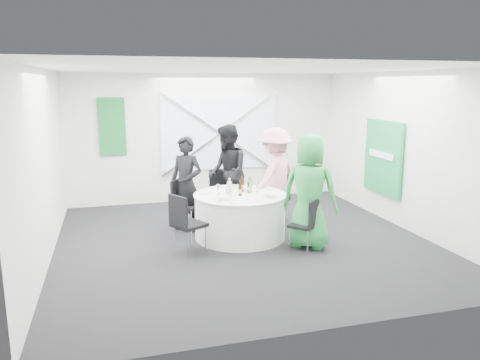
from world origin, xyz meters
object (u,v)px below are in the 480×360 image
object	(u,v)px
chair_back_left	(183,201)
person_woman_pink	(275,177)
person_man_back_left	(186,184)
clear_water_bottle	(229,189)
green_water_bottle	(250,186)
person_woman_green	(310,191)
person_man_back	(227,173)
chair_front_left	(184,220)
chair_back_right	(278,194)
chair_back	(221,190)
banquet_table	(240,216)
chair_front_right	(308,221)

from	to	relation	value
chair_back_left	person_woman_pink	bearing A→B (deg)	-55.35
person_man_back_left	clear_water_bottle	xyz separation A→B (m)	(0.59, -0.75, 0.04)
person_woman_pink	green_water_bottle	distance (m)	0.85
person_woman_green	person_man_back	bearing A→B (deg)	-26.33
chair_front_left	chair_back_right	bearing A→B (deg)	-85.73
chair_back	person_man_back	world-z (taller)	person_man_back
person_man_back	person_woman_pink	bearing A→B (deg)	57.91
banquet_table	clear_water_bottle	world-z (taller)	clear_water_bottle
chair_back	green_water_bottle	size ratio (longest dim) A/B	3.19
chair_front_left	clear_water_bottle	world-z (taller)	clear_water_bottle
chair_back_left	person_man_back	world-z (taller)	person_man_back
chair_front_right	clear_water_bottle	world-z (taller)	clear_water_bottle
chair_front_right	green_water_bottle	xyz separation A→B (m)	(-0.65, 0.93, 0.40)
banquet_table	chair_back	world-z (taller)	chair_back
person_man_back_left	person_woman_green	bearing A→B (deg)	0.17
banquet_table	person_man_back	world-z (taller)	person_man_back
person_woman_green	clear_water_bottle	world-z (taller)	person_woman_green
banquet_table	chair_back_left	size ratio (longest dim) A/B	1.70
person_man_back	green_water_bottle	xyz separation A→B (m)	(0.12, -1.10, -0.04)
person_man_back	person_woman_pink	xyz separation A→B (m)	(0.76, -0.54, -0.02)
chair_front_left	green_water_bottle	world-z (taller)	green_water_bottle
green_water_bottle	banquet_table	bearing A→B (deg)	-173.34
chair_back_left	person_man_back_left	size ratio (longest dim) A/B	0.54
chair_back	chair_back_left	world-z (taller)	chair_back
banquet_table	person_man_back_left	world-z (taller)	person_man_back_left
chair_back	chair_front_right	xyz separation A→B (m)	(0.87, -2.15, -0.07)
chair_front_left	person_man_back_left	size ratio (longest dim) A/B	0.57
person_man_back	clear_water_bottle	world-z (taller)	person_man_back
chair_back	person_woman_green	xyz separation A→B (m)	(0.96, -1.99, 0.36)
chair_back	person_man_back	bearing A→B (deg)	-54.24
person_woman_pink	banquet_table	bearing A→B (deg)	-0.00
chair_back	person_woman_green	size ratio (longest dim) A/B	0.52
chair_back_left	chair_front_left	distance (m)	1.28
clear_water_bottle	person_man_back	bearing A→B (deg)	77.48
chair_front_right	green_water_bottle	size ratio (longest dim) A/B	2.79
person_woman_pink	chair_back_right	bearing A→B (deg)	-161.78
chair_back_right	person_man_back_left	distance (m)	1.80
person_man_back_left	person_woman_pink	bearing A→B (deg)	36.54
chair_front_right	person_man_back_left	distance (m)	2.29
green_water_bottle	clear_water_bottle	world-z (taller)	clear_water_bottle
chair_back_right	chair_front_right	world-z (taller)	chair_back_right
person_man_back_left	person_woman_green	distance (m)	2.22
chair_back	person_man_back_left	distance (m)	1.01
banquet_table	person_woman_green	distance (m)	1.30
chair_back	chair_back_right	distance (m)	1.11
chair_back_right	clear_water_bottle	bearing A→B (deg)	-92.11
banquet_table	green_water_bottle	distance (m)	0.53
person_man_back	clear_water_bottle	size ratio (longest dim) A/B	6.11
chair_front_left	green_water_bottle	xyz separation A→B (m)	(1.22, 0.62, 0.32)
chair_back_left	clear_water_bottle	xyz separation A→B (m)	(0.66, -0.77, 0.34)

